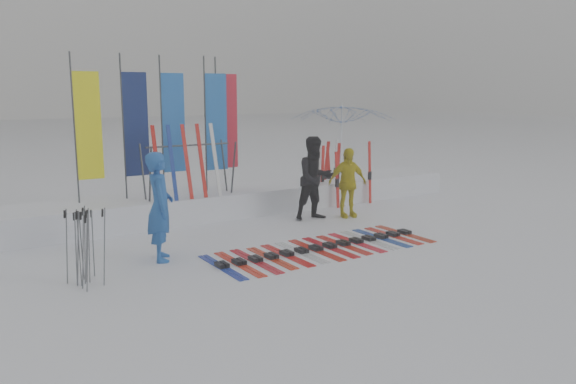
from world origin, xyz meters
TOP-DOWN VIEW (x-y plane):
  - ground at (0.00, 0.00)m, footprint 120.00×120.00m
  - snow_bank at (0.00, 4.60)m, footprint 14.00×1.60m
  - person_blue at (-2.42, 1.71)m, footprint 0.66×0.82m
  - person_black at (1.79, 2.90)m, footprint 1.01×0.82m
  - person_yellow at (2.59, 2.69)m, footprint 1.04×0.61m
  - tent_canopy at (4.29, 5.06)m, footprint 3.45×3.49m
  - ski_row at (0.43, 0.72)m, footprint 4.45×1.69m
  - pole_cluster at (-3.87, 1.09)m, footprint 0.55×0.78m
  - feather_flags at (-1.01, 4.81)m, footprint 3.93×0.26m
  - ski_rack at (-0.81, 4.20)m, footprint 2.04×0.80m
  - upright_skis at (3.20, 4.23)m, footprint 1.73×1.12m

SIDE VIEW (x-z plane):
  - ground at x=0.00m, z-range 0.00..0.00m
  - ski_row at x=0.43m, z-range 0.00..0.07m
  - snow_bank at x=0.00m, z-range 0.00..0.60m
  - pole_cluster at x=-3.87m, z-range -0.02..1.22m
  - upright_skis at x=3.20m, z-range -0.04..1.64m
  - person_yellow at x=2.59m, z-range 0.00..1.67m
  - person_blue at x=-2.42m, z-range 0.00..1.95m
  - person_black at x=1.79m, z-range 0.00..1.96m
  - tent_canopy at x=4.29m, z-range 0.00..2.71m
  - ski_rack at x=-0.81m, z-range 0.77..2.00m
  - feather_flags at x=-1.01m, z-range 0.64..3.84m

